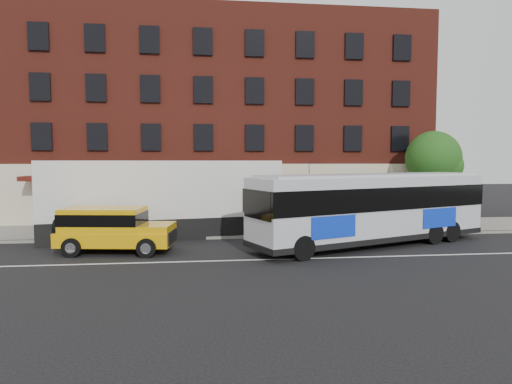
{
  "coord_description": "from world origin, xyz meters",
  "views": [
    {
      "loc": [
        -1.76,
        -18.61,
        4.35
      ],
      "look_at": [
        1.08,
        5.5,
        2.65
      ],
      "focal_mm": 31.11,
      "sensor_mm": 36.0,
      "label": 1
    }
  ],
  "objects": [
    {
      "name": "sidewalk",
      "position": [
        0.0,
        9.0,
        0.07
      ],
      "size": [
        60.0,
        6.0,
        0.15
      ],
      "primitive_type": "cube",
      "color": "gray",
      "rests_on": "ground"
    },
    {
      "name": "shipping_container",
      "position": [
        -3.96,
        6.8,
        2.16
      ],
      "size": [
        13.37,
        4.9,
        4.37
      ],
      "color": "black",
      "rests_on": "ground"
    },
    {
      "name": "building",
      "position": [
        -0.01,
        16.92,
        7.58
      ],
      "size": [
        30.0,
        12.1,
        15.0
      ],
      "color": "maroon",
      "rests_on": "sidewalk"
    },
    {
      "name": "street_tree",
      "position": [
        13.54,
        9.48,
        4.41
      ],
      "size": [
        3.6,
        3.6,
        6.2
      ],
      "color": "#37261B",
      "rests_on": "sidewalk"
    },
    {
      "name": "sign_pole",
      "position": [
        -8.5,
        6.15,
        1.45
      ],
      "size": [
        0.3,
        0.2,
        2.5
      ],
      "color": "slate",
      "rests_on": "ground"
    },
    {
      "name": "ground",
      "position": [
        0.0,
        0.0,
        0.0
      ],
      "size": [
        120.0,
        120.0,
        0.0
      ],
      "primitive_type": "plane",
      "color": "black",
      "rests_on": "ground"
    },
    {
      "name": "kerb",
      "position": [
        0.0,
        6.0,
        0.07
      ],
      "size": [
        60.0,
        0.25,
        0.15
      ],
      "primitive_type": "cube",
      "color": "gray",
      "rests_on": "ground"
    },
    {
      "name": "yellow_suv",
      "position": [
        -6.15,
        2.9,
        1.23
      ],
      "size": [
        5.74,
        3.05,
        2.14
      ],
      "color": "#EBAA09",
      "rests_on": "ground"
    },
    {
      "name": "city_bus",
      "position": [
        6.84,
        3.18,
        2.04
      ],
      "size": [
        13.59,
        7.57,
        3.69
      ],
      "color": "#B8B9C2",
      "rests_on": "ground"
    },
    {
      "name": "lane_line",
      "position": [
        0.0,
        0.5,
        0.01
      ],
      "size": [
        60.0,
        0.12,
        0.01
      ],
      "primitive_type": "cube",
      "color": "silver",
      "rests_on": "ground"
    }
  ]
}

